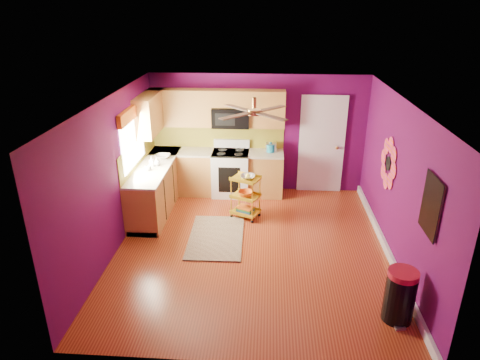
{
  "coord_description": "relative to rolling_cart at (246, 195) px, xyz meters",
  "views": [
    {
      "loc": [
        0.22,
        -6.21,
        3.85
      ],
      "look_at": [
        -0.23,
        0.4,
        1.06
      ],
      "focal_mm": 32.0,
      "sensor_mm": 36.0,
      "label": 1
    }
  ],
  "objects": [
    {
      "name": "soap_bottle_b",
      "position": [
        -1.71,
        0.19,
        0.55
      ],
      "size": [
        0.13,
        0.13,
        0.16
      ],
      "primitive_type": "imported",
      "color": "white",
      "rests_on": "lower_cabinets"
    },
    {
      "name": "room_envelope",
      "position": [
        0.2,
        -1.1,
        1.17
      ],
      "size": [
        4.54,
        5.04,
        2.52
      ],
      "color": "#54094A",
      "rests_on": "ground"
    },
    {
      "name": "toaster",
      "position": [
        0.46,
        1.2,
        0.56
      ],
      "size": [
        0.22,
        0.15,
        0.18
      ],
      "primitive_type": "cube",
      "color": "beige",
      "rests_on": "lower_cabinets"
    },
    {
      "name": "lower_cabinets",
      "position": [
        -1.18,
        0.72,
        -0.03
      ],
      "size": [
        2.81,
        2.31,
        0.94
      ],
      "color": "#996429",
      "rests_on": "ground"
    },
    {
      "name": "upper_cabinetry",
      "position": [
        -1.07,
        1.08,
        1.33
      ],
      "size": [
        2.8,
        2.3,
        1.26
      ],
      "color": "#996429",
      "rests_on": "ground"
    },
    {
      "name": "right_wall_art",
      "position": [
        2.4,
        -1.44,
        0.98
      ],
      "size": [
        0.04,
        2.74,
        1.04
      ],
      "color": "black",
      "rests_on": "ground"
    },
    {
      "name": "left_window",
      "position": [
        -2.05,
        -0.05,
        1.27
      ],
      "size": [
        0.08,
        1.35,
        1.08
      ],
      "color": "white",
      "rests_on": "ground"
    },
    {
      "name": "soap_bottle_a",
      "position": [
        -1.81,
        0.17,
        0.57
      ],
      "size": [
        0.09,
        0.09,
        0.19
      ],
      "primitive_type": "imported",
      "color": "#EA3F72",
      "rests_on": "lower_cabinets"
    },
    {
      "name": "rolling_cart",
      "position": [
        0.0,
        0.0,
        0.0
      ],
      "size": [
        0.61,
        0.54,
        0.91
      ],
      "color": "gold",
      "rests_on": "ground"
    },
    {
      "name": "trash_can",
      "position": [
        2.13,
        -2.72,
        -0.1
      ],
      "size": [
        0.45,
        0.46,
        0.74
      ],
      "color": "black",
      "rests_on": "ground"
    },
    {
      "name": "shag_rug",
      "position": [
        -0.48,
        -0.81,
        -0.45
      ],
      "size": [
        0.97,
        1.54,
        0.02
      ],
      "primitive_type": "cube",
      "rotation": [
        0.0,
        0.0,
        0.02
      ],
      "color": "#311C10",
      "rests_on": "ground"
    },
    {
      "name": "ground",
      "position": [
        0.17,
        -1.1,
        -0.47
      ],
      "size": [
        5.0,
        5.0,
        0.0
      ],
      "primitive_type": "plane",
      "color": "maroon",
      "rests_on": "ground"
    },
    {
      "name": "counter_cup",
      "position": [
        -1.82,
        -0.06,
        0.52
      ],
      "size": [
        0.11,
        0.11,
        0.09
      ],
      "primitive_type": "imported",
      "color": "white",
      "rests_on": "lower_cabinets"
    },
    {
      "name": "counter_dish",
      "position": [
        -1.7,
        0.62,
        0.51
      ],
      "size": [
        0.29,
        0.29,
        0.07
      ],
      "primitive_type": "imported",
      "color": "white",
      "rests_on": "lower_cabinets"
    },
    {
      "name": "panel_door",
      "position": [
        1.52,
        1.37,
        0.56
      ],
      "size": [
        0.95,
        0.11,
        2.15
      ],
      "color": "white",
      "rests_on": "ground"
    },
    {
      "name": "electric_range",
      "position": [
        -0.38,
        1.08,
        0.02
      ],
      "size": [
        0.76,
        0.66,
        1.13
      ],
      "color": "white",
      "rests_on": "ground"
    },
    {
      "name": "teal_kettle",
      "position": [
        0.45,
        1.16,
        0.56
      ],
      "size": [
        0.18,
        0.18,
        0.21
      ],
      "color": "teal",
      "rests_on": "lower_cabinets"
    },
    {
      "name": "ceiling_fan",
      "position": [
        0.17,
        -0.9,
        1.82
      ],
      "size": [
        1.01,
        1.01,
        0.26
      ],
      "color": "#BF8C3F",
      "rests_on": "ground"
    }
  ]
}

